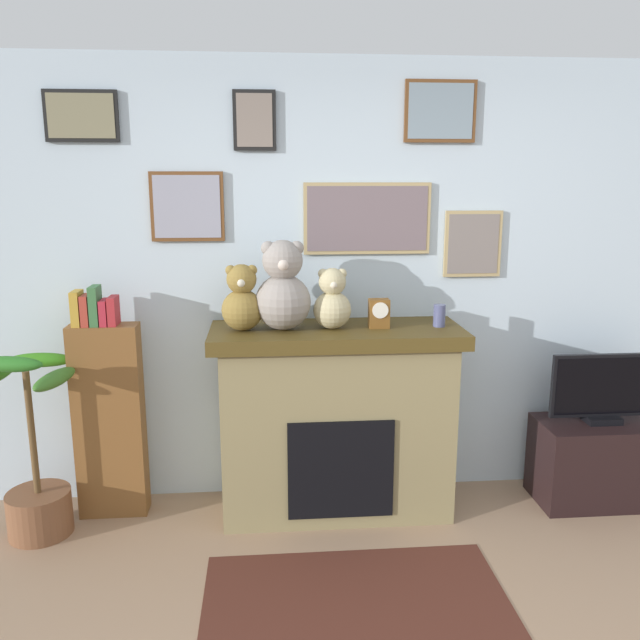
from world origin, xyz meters
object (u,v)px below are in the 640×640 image
(bookshelf, at_px, (109,414))
(teddy_bear_cream, at_px, (332,302))
(fireplace, at_px, (336,419))
(television, at_px, (604,389))
(tv_stand, at_px, (597,461))
(mantel_clock, at_px, (379,313))
(teddy_bear_tan, at_px, (242,301))
(potted_plant, at_px, (36,472))
(teddy_bear_grey, at_px, (283,290))
(candle_jar, at_px, (439,316))

(bookshelf, height_order, teddy_bear_cream, teddy_bear_cream)
(fireplace, xyz_separation_m, television, (1.59, -0.04, 0.15))
(bookshelf, relative_size, tv_stand, 1.84)
(television, distance_m, mantel_clock, 1.43)
(fireplace, bearing_deg, teddy_bear_tan, -178.01)
(potted_plant, relative_size, teddy_bear_tan, 2.89)
(fireplace, bearing_deg, tv_stand, -1.52)
(fireplace, height_order, potted_plant, fireplace)
(fireplace, bearing_deg, teddy_bear_grey, -176.49)
(television, relative_size, candle_jar, 5.17)
(teddy_bear_tan, bearing_deg, television, -0.69)
(potted_plant, xyz_separation_m, tv_stand, (3.25, 0.10, -0.11))
(candle_jar, xyz_separation_m, teddy_bear_cream, (-0.61, -0.00, 0.09))
(potted_plant, distance_m, teddy_bear_grey, 1.67)
(fireplace, xyz_separation_m, mantel_clock, (0.24, -0.02, 0.63))
(potted_plant, relative_size, television, 1.64)
(bookshelf, xyz_separation_m, tv_stand, (2.89, -0.10, -0.36))
(tv_stand, relative_size, teddy_bear_cream, 2.15)
(tv_stand, distance_m, teddy_bear_tan, 2.34)
(bookshelf, distance_m, teddy_bear_tan, 1.02)
(fireplace, distance_m, teddy_bear_grey, 0.83)
(tv_stand, bearing_deg, teddy_bear_tan, 179.35)
(television, xyz_separation_m, candle_jar, (-1.00, 0.03, 0.46))
(mantel_clock, distance_m, teddy_bear_cream, 0.27)
(bookshelf, distance_m, tv_stand, 2.91)
(fireplace, height_order, candle_jar, candle_jar)
(teddy_bear_cream, bearing_deg, mantel_clock, -0.21)
(teddy_bear_cream, bearing_deg, fireplace, 34.52)
(fireplace, relative_size, bookshelf, 1.05)
(bookshelf, xyz_separation_m, television, (2.89, -0.10, 0.10))
(teddy_bear_tan, xyz_separation_m, teddy_bear_grey, (0.22, -0.00, 0.06))
(potted_plant, relative_size, tv_stand, 1.45)
(bookshelf, bearing_deg, fireplace, -2.55)
(mantel_clock, bearing_deg, teddy_bear_tan, 179.93)
(potted_plant, distance_m, mantel_clock, 2.07)
(tv_stand, xyz_separation_m, teddy_bear_tan, (-2.11, 0.02, 1.02))
(bookshelf, xyz_separation_m, potted_plant, (-0.36, -0.20, -0.25))
(candle_jar, relative_size, mantel_clock, 0.77)
(candle_jar, bearing_deg, potted_plant, -176.75)
(potted_plant, distance_m, candle_jar, 2.38)
(tv_stand, relative_size, television, 1.13)
(teddy_bear_cream, bearing_deg, tv_stand, -0.85)
(fireplace, xyz_separation_m, candle_jar, (0.58, -0.02, 0.61))
(teddy_bear_cream, bearing_deg, television, -0.90)
(tv_stand, height_order, candle_jar, candle_jar)
(potted_plant, bearing_deg, candle_jar, 3.25)
(mantel_clock, bearing_deg, teddy_bear_cream, 179.79)
(teddy_bear_cream, bearing_deg, potted_plant, -175.55)
(bookshelf, distance_m, teddy_bear_grey, 1.23)
(potted_plant, bearing_deg, fireplace, 5.00)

